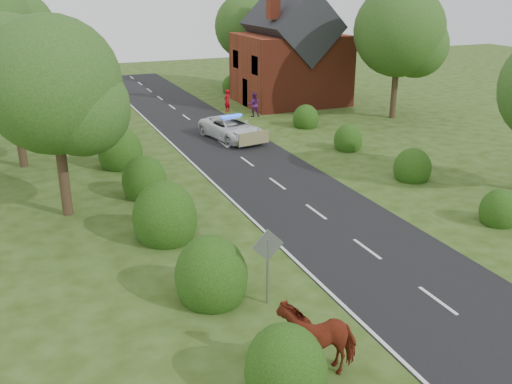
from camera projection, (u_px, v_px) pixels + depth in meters
name	position (u px, v px, depth m)	size (l,w,h in m)	color
ground	(438.00, 301.00, 17.98)	(120.00, 120.00, 0.00)	#2A3F0E
road	(254.00, 167.00, 30.93)	(6.00, 70.00, 0.02)	black
road_markings	(241.00, 182.00, 28.55)	(4.96, 70.00, 0.01)	white
hedgerow_left	(148.00, 189.00, 25.44)	(2.75, 50.41, 3.00)	black
hedgerow_right	(398.00, 162.00, 29.88)	(2.10, 45.78, 2.10)	black
tree_left_a	(60.00, 91.00, 22.80)	(5.74, 5.60, 8.38)	#332316
tree_left_b	(16.00, 73.00, 29.26)	(5.74, 5.60, 8.07)	#332316
tree_left_d	(22.00, 31.00, 46.68)	(6.15, 6.00, 8.89)	#332316
tree_right_b	(404.00, 35.00, 39.99)	(6.56, 6.40, 9.40)	#332316
tree_right_c	(251.00, 29.00, 52.19)	(6.15, 6.00, 8.58)	#332316
road_sign	(268.00, 256.00, 17.31)	(1.06, 0.08, 2.53)	gray
house	(291.00, 56.00, 46.03)	(8.00, 7.40, 9.17)	maroon
cow	(317.00, 339.00, 14.69)	(1.21, 2.29, 1.62)	#5E1A0D
police_van	(232.00, 128.00, 36.07)	(3.27, 5.52, 1.58)	white
pedestrian_red	(227.00, 101.00, 43.72)	(0.63, 0.41, 1.72)	#AC0414
pedestrian_purple	(254.00, 104.00, 42.14)	(0.88, 0.68, 1.80)	#4C1956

